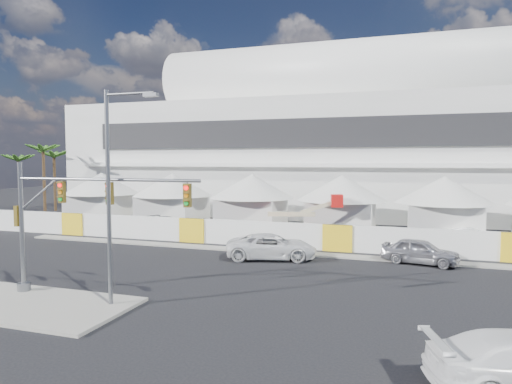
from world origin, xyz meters
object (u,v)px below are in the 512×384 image
(sedan_silver, at_px, (420,251))
(traffic_mast, at_px, (59,219))
(lot_car_c, at_px, (167,224))
(streetlight_median, at_px, (113,183))
(pickup_curb, at_px, (272,247))
(lot_car_a, at_px, (471,236))
(boom_lift, at_px, (285,227))

(sedan_silver, distance_m, traffic_mast, 21.97)
(lot_car_c, xyz_separation_m, streetlight_median, (8.83, -20.52, 5.07))
(sedan_silver, xyz_separation_m, pickup_curb, (-9.69, -1.61, 0.03))
(lot_car_a, height_order, boom_lift, boom_lift)
(lot_car_a, height_order, lot_car_c, lot_car_c)
(traffic_mast, relative_size, boom_lift, 1.31)
(pickup_curb, xyz_separation_m, traffic_mast, (-7.40, -11.84, 3.05))
(lot_car_a, distance_m, streetlight_median, 28.93)
(lot_car_a, bearing_deg, sedan_silver, 162.23)
(lot_car_a, distance_m, boom_lift, 15.11)
(boom_lift, bearing_deg, streetlight_median, -111.76)
(sedan_silver, distance_m, boom_lift, 12.59)
(pickup_curb, xyz_separation_m, lot_car_a, (13.80, 10.01, -0.17))
(lot_car_a, height_order, streetlight_median, streetlight_median)
(streetlight_median, bearing_deg, sedan_silver, 45.49)
(sedan_silver, relative_size, traffic_mast, 0.48)
(sedan_silver, bearing_deg, pickup_curb, 111.87)
(sedan_silver, distance_m, lot_car_c, 23.43)
(lot_car_c, bearing_deg, boom_lift, -68.45)
(sedan_silver, xyz_separation_m, traffic_mast, (-17.10, -13.45, 3.08))
(sedan_silver, height_order, traffic_mast, traffic_mast)
(sedan_silver, distance_m, streetlight_median, 20.08)
(streetlight_median, bearing_deg, traffic_mast, 173.08)
(sedan_silver, height_order, lot_car_c, sedan_silver)
(lot_car_a, bearing_deg, pickup_curb, 134.25)
(traffic_mast, xyz_separation_m, streetlight_median, (3.46, -0.42, 1.88))
(pickup_curb, distance_m, streetlight_median, 13.79)
(lot_car_c, relative_size, traffic_mast, 0.48)
(boom_lift, bearing_deg, lot_car_a, -6.22)
(streetlight_median, distance_m, boom_lift, 20.97)
(lot_car_a, relative_size, traffic_mast, 0.41)
(lot_car_a, bearing_deg, streetlight_median, 149.75)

